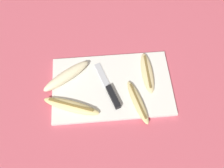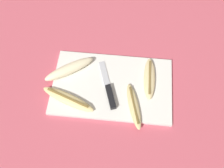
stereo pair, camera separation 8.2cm
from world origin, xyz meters
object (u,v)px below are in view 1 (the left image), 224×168
Objects in this scene: knife at (111,93)px; banana_ripe_center at (147,73)px; banana_bright_far at (66,76)px; banana_spotted_left at (138,102)px; banana_golden_short at (71,106)px.

banana_ripe_center is at bearing 8.12° from knife.
banana_spotted_left is at bearing -26.07° from banana_bright_far.
banana_ripe_center is 0.30m from banana_golden_short.
knife is 1.07× the size of banana_bright_far.
banana_golden_short is (-0.28, -0.11, 0.00)m from banana_ripe_center.
knife is at bearing 153.96° from banana_spotted_left.
banana_golden_short is at bearing -82.42° from banana_bright_far.
banana_bright_far is at bearing 135.16° from knife.
banana_ripe_center is 0.13m from banana_spotted_left.
banana_bright_far is 0.12m from banana_golden_short.
banana_golden_short is at bearing -158.30° from banana_ripe_center.
knife and banana_spotted_left have the same top height.
banana_golden_short is 1.14× the size of banana_spotted_left.
banana_bright_far is 0.90× the size of banana_golden_short.
banana_ripe_center is 0.98× the size of banana_spotted_left.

